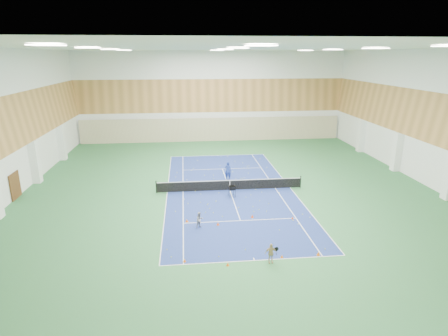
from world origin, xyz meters
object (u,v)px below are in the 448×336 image
object	(u,v)px
child_apron	(271,253)
ball_cart	(232,191)
tennis_net	(230,184)
child_court	(200,220)
coach	(228,171)

from	to	relation	value
child_apron	ball_cart	bearing A→B (deg)	90.76
tennis_net	ball_cart	distance (m)	1.61
child_court	child_apron	size ratio (longest dim) A/B	0.94
coach	child_apron	distance (m)	15.14
coach	ball_cart	xyz separation A→B (m)	(-0.20, -4.55, -0.41)
tennis_net	coach	xyz separation A→B (m)	(0.18, 2.93, 0.34)
tennis_net	ball_cart	xyz separation A→B (m)	(-0.03, -1.61, -0.07)
ball_cart	tennis_net	bearing A→B (deg)	79.60
coach	ball_cart	distance (m)	4.57
child_apron	ball_cart	world-z (taller)	child_apron
child_court	ball_cart	size ratio (longest dim) A/B	1.18
tennis_net	coach	size ratio (longest dim) A/B	7.20
coach	ball_cart	world-z (taller)	coach
tennis_net	ball_cart	bearing A→B (deg)	-90.97
tennis_net	child_court	world-z (taller)	child_court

